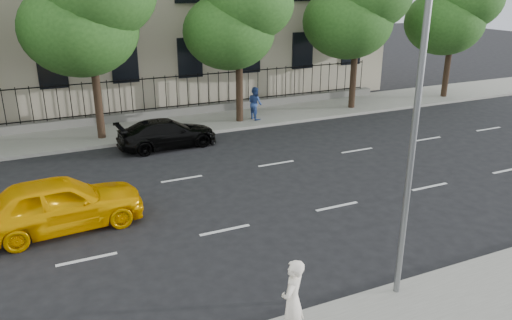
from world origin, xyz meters
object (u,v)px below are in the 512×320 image
Objects in this scene: black_sedan at (167,133)px; woman_near at (293,301)px; street_light at (402,78)px; yellow_taxi at (59,204)px.

woman_near is at bearing 172.67° from black_sedan.
street_light reaches higher than yellow_taxi.
black_sedan is 2.41× the size of woman_near.
woman_near is (3.87, -7.40, 0.24)m from yellow_taxi.
street_light is 4.39× the size of woman_near.
black_sedan is at bearing -42.92° from yellow_taxi.
woman_near reaches higher than yellow_taxi.
street_light reaches higher than black_sedan.
black_sedan is at bearing 98.72° from street_light.
yellow_taxi is 2.66× the size of woman_near.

